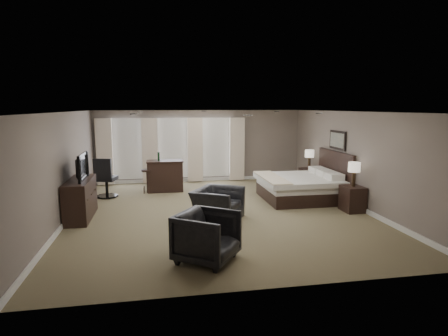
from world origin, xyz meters
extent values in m
cube|color=brown|center=(0.00, 0.00, 0.00)|extent=(7.60, 8.60, 0.04)
cube|color=silver|center=(0.00, 0.00, 2.60)|extent=(7.60, 8.60, 0.04)
cube|color=slate|center=(0.00, 4.25, 1.30)|extent=(7.50, 0.04, 2.60)
cube|color=slate|center=(0.00, -4.25, 1.30)|extent=(7.50, 0.04, 2.60)
cube|color=slate|center=(-3.75, 0.00, 1.30)|extent=(0.04, 8.50, 2.60)
cube|color=slate|center=(3.75, 0.00, 1.30)|extent=(0.04, 8.50, 2.60)
cube|color=silver|center=(-2.60, 4.19, 1.25)|extent=(1.15, 0.04, 2.05)
cube|color=silver|center=(-1.00, 4.19, 1.25)|extent=(1.15, 0.04, 2.05)
cube|color=silver|center=(0.60, 4.19, 1.25)|extent=(1.15, 0.04, 2.05)
cube|color=beige|center=(-3.35, 4.07, 1.18)|extent=(0.55, 0.12, 2.30)
cube|color=beige|center=(-1.80, 4.07, 1.18)|extent=(0.55, 0.12, 2.30)
cube|color=beige|center=(-0.20, 4.07, 1.18)|extent=(0.55, 0.12, 2.30)
cube|color=beige|center=(1.35, 4.07, 1.18)|extent=(0.55, 0.12, 2.30)
cube|color=silver|center=(2.58, 0.93, 0.71)|extent=(2.23, 2.13, 1.42)
cube|color=black|center=(3.47, -0.52, 0.33)|extent=(0.50, 0.61, 0.67)
cube|color=black|center=(3.47, 2.38, 0.33)|extent=(0.50, 0.61, 0.67)
cube|color=beige|center=(3.47, -0.52, 0.98)|extent=(0.31, 0.31, 0.64)
cube|color=beige|center=(3.47, 2.38, 0.98)|extent=(0.31, 0.31, 0.63)
cube|color=slate|center=(3.70, 0.93, 1.75)|extent=(0.04, 0.96, 0.56)
cube|color=black|center=(-3.45, 0.11, 0.48)|extent=(0.54, 1.66, 0.96)
imported|color=black|center=(-3.45, 0.11, 1.04)|extent=(0.65, 1.12, 0.15)
imported|color=black|center=(-0.14, -0.62, 0.51)|extent=(1.27, 1.39, 1.02)
imported|color=black|center=(-0.73, -3.04, 0.49)|extent=(1.29, 1.30, 0.99)
cube|color=black|center=(-1.32, 2.75, 0.51)|extent=(1.17, 0.61, 1.02)
cube|color=black|center=(-1.88, 2.59, 0.38)|extent=(0.45, 0.45, 0.76)
cube|color=black|center=(-1.10, 3.00, 0.37)|extent=(0.43, 0.43, 0.75)
cube|color=black|center=(-3.09, 2.22, 0.61)|extent=(0.77, 0.77, 1.23)
camera|label=1|loc=(-1.56, -9.34, 2.73)|focal=30.00mm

